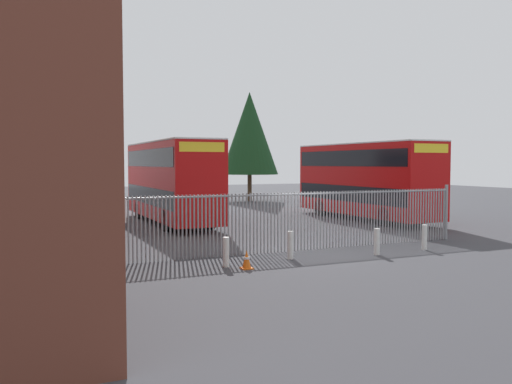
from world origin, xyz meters
The scene contains 11 objects.
ground_plane centered at (0.00, 8.00, 0.00)m, with size 100.00×100.00×0.00m, color #3D3D42.
palisade_fence centered at (-0.09, 0.00, 1.18)m, with size 14.64×0.14×2.35m.
double_decker_bus_near_gate centered at (8.75, 8.07, 2.42)m, with size 2.54×10.81×4.42m.
double_decker_bus_behind_fence_left centered at (-2.03, 10.77, 2.42)m, with size 2.54×10.81×4.42m.
bollard_near_left centered at (-3.68, -1.84, 0.47)m, with size 0.20×0.20×0.95m, color silver.
bollard_center_front centered at (-1.16, -1.42, 0.47)m, with size 0.20×0.20×0.95m, color silver.
bollard_near_right centered at (2.02, -1.99, 0.47)m, with size 0.20×0.20×0.95m, color silver.
bollard_far_right centered at (4.36, -1.80, 0.47)m, with size 0.20×0.20×0.95m, color silver.
traffic_cone_by_gate centered at (-3.20, -2.37, 0.29)m, with size 0.34×0.34×0.59m.
speed_limit_sign_post centered at (-7.40, -3.66, 1.78)m, with size 0.60×0.14×2.40m.
tree_tall_back centered at (8.84, 24.90, 5.87)m, with size 4.98×4.98×9.43m.
Camera 1 is at (-9.62, -17.27, 3.26)m, focal length 37.16 mm.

